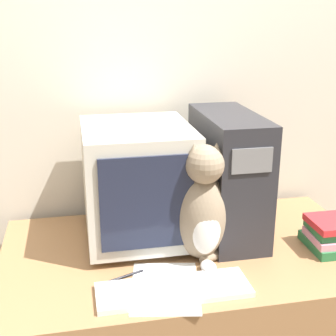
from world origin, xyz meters
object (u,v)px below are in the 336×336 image
(cat, at_px, (202,209))
(book_stack, at_px, (330,235))
(crt_monitor, at_px, (138,182))
(pen, at_px, (125,277))
(computer_tower, at_px, (228,175))
(keyboard, at_px, (173,289))

(cat, relative_size, book_stack, 2.18)
(crt_monitor, height_order, pen, crt_monitor)
(computer_tower, bearing_deg, keyboard, -127.88)
(cat, xyz_separation_m, book_stack, (0.48, -0.02, -0.13))
(computer_tower, xyz_separation_m, book_stack, (0.33, -0.21, -0.18))
(crt_monitor, relative_size, pen, 3.49)
(keyboard, bearing_deg, computer_tower, 52.12)
(computer_tower, distance_m, pen, 0.55)
(crt_monitor, bearing_deg, book_stack, -18.84)
(crt_monitor, xyz_separation_m, cat, (0.19, -0.20, -0.04))
(book_stack, bearing_deg, computer_tower, 147.51)
(computer_tower, xyz_separation_m, cat, (-0.15, -0.18, -0.05))
(crt_monitor, height_order, keyboard, crt_monitor)
(computer_tower, distance_m, book_stack, 0.43)
(computer_tower, bearing_deg, book_stack, -32.49)
(cat, bearing_deg, keyboard, -126.57)
(keyboard, xyz_separation_m, book_stack, (0.62, 0.17, 0.04))
(book_stack, bearing_deg, crt_monitor, 161.16)
(keyboard, bearing_deg, cat, 53.52)
(keyboard, relative_size, pen, 3.66)
(crt_monitor, relative_size, cat, 1.07)
(crt_monitor, xyz_separation_m, keyboard, (0.05, -0.39, -0.22))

